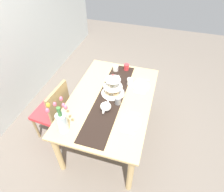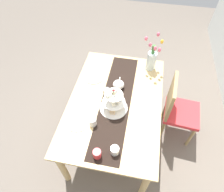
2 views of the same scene
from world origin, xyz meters
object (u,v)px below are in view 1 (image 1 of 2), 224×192
dinner_plate_right (141,86)px  teapot (106,106)px  knife_left (133,113)px  mug_white_text (130,82)px  tiered_cake_stand (113,88)px  knife_right (143,80)px  dining_table (111,104)px  cream_jug (116,68)px  chair_left (54,110)px  dinner_plate_left (131,122)px  mug_orange (126,67)px  tulip_vase (62,120)px  mug_grey (118,101)px  fork_right (139,93)px  fork_left (128,133)px

dinner_plate_right → teapot: bearing=149.1°
knife_left → dinner_plate_right: dinner_plate_right is taller
teapot → mug_white_text: 0.57m
tiered_cake_stand → knife_right: (0.39, -0.33, -0.09)m
dining_table → cream_jug: cream_jug is taller
dining_table → chair_left: 0.78m
dining_table → dinner_plate_left: 0.46m
dinner_plate_left → knife_left: bearing=0.0°
dining_table → knife_right: 0.60m
cream_jug → mug_orange: bearing=-66.3°
dining_table → tiered_cake_stand: tiered_cake_stand is taller
tulip_vase → mug_orange: bearing=-16.8°
mug_orange → knife_left: bearing=-161.0°
knife_left → chair_left: bearing=92.7°
dinner_plate_left → knife_left: dinner_plate_left is taller
dinner_plate_right → mug_orange: size_ratio=2.42×
tiered_cake_stand → tulip_vase: (-0.71, 0.34, 0.06)m
teapot → mug_grey: bearing=-38.6°
knife_right → fork_right: bearing=180.0°
teapot → fork_left: 0.42m
tulip_vase → fork_left: tulip_vase is taller
dining_table → knife_left: 0.38m
tulip_vase → fork_right: 1.06m
tiered_cake_stand → mug_white_text: bearing=-35.4°
dinner_plate_left → mug_white_text: mug_white_text is taller
chair_left → tiered_cake_stand: size_ratio=2.99×
mug_grey → mug_white_text: bearing=-8.0°
chair_left → mug_orange: bearing=-42.0°
dining_table → chair_left: bearing=105.9°
dinner_plate_left → knife_right: dinner_plate_left is taller
tiered_cake_stand → cream_jug: (0.49, 0.10, -0.05)m
tulip_vase → dinner_plate_left: tulip_vase is taller
dining_table → chair_left: chair_left is taller
knife_right → mug_orange: (0.17, 0.28, 0.04)m
tiered_cake_stand → knife_left: tiered_cake_stand is taller
dining_table → knife_left: (-0.16, -0.33, 0.10)m
chair_left → mug_orange: 1.20m
tiered_cake_stand → teapot: 0.30m
dinner_plate_right → mug_white_text: 0.17m
cream_jug → teapot: bearing=-172.6°
cream_jug → mug_orange: size_ratio=0.89×
chair_left → dinner_plate_left: size_ratio=3.96×
knife_left → mug_orange: size_ratio=1.79×
knife_left → dinner_plate_right: size_ratio=0.74×
tulip_vase → dinner_plate_left: (0.30, -0.67, -0.15)m
knife_left → fork_right: same height
cream_jug → knife_left: cream_jug is taller
mug_grey → mug_white_text: mug_grey is taller
tiered_cake_stand → knife_right: bearing=-40.1°
dining_table → dinner_plate_left: (-0.31, -0.33, 0.10)m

